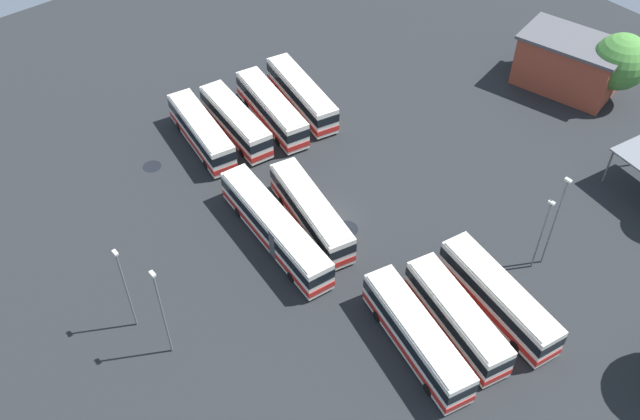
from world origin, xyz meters
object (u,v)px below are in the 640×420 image
bus_row1_slot2 (311,212)px  depot_building (569,63)px  bus_row2_slot2 (236,121)px  lamp_post_by_building (162,311)px  bus_row0_slot0 (498,296)px  lamp_post_near_entrance (542,232)px  tree_north_edge (620,62)px  lamp_post_far_corner (126,287)px  bus_row0_slot1 (457,317)px  bus_row2_slot3 (201,132)px  bus_row2_slot1 (272,109)px  bus_row1_slot3 (275,228)px  bus_row0_slot2 (416,336)px  bus_row2_slot0 (302,94)px  lamp_post_mid_lot (555,219)px

bus_row1_slot2 → depot_building: depot_building is taller
bus_row2_slot2 → lamp_post_by_building: size_ratio=1.22×
bus_row0_slot0 → lamp_post_near_entrance: 6.74m
lamp_post_by_building → lamp_post_near_entrance: lamp_post_by_building is taller
lamp_post_by_building → tree_north_edge: bearing=-92.7°
bus_row0_slot0 → lamp_post_far_corner: lamp_post_far_corner is taller
bus_row0_slot1 → lamp_post_by_building: bearing=54.9°
bus_row0_slot1 → bus_row2_slot3: size_ratio=0.98×
bus_row2_slot1 → lamp_post_by_building: 30.03m
bus_row1_slot3 → tree_north_edge: 42.26m
bus_row0_slot2 → depot_building: 41.15m
lamp_post_far_corner → tree_north_edge: size_ratio=1.09×
bus_row1_slot2 → tree_north_edge: bearing=-99.1°
bus_row0_slot2 → bus_row2_slot3: (31.80, -1.15, -0.00)m
bus_row0_slot2 → bus_row1_slot3: bearing=4.9°
bus_row2_slot0 → tree_north_edge: 34.34m
bus_row0_slot2 → bus_row2_slot1: same height
depot_building → lamp_post_mid_lot: 28.00m
bus_row1_slot3 → lamp_post_far_corner: (0.02, 14.13, 2.98)m
bus_row2_slot1 → lamp_post_mid_lot: lamp_post_mid_lot is taller
bus_row2_slot2 → depot_building: (-16.64, -33.71, 1.25)m
bus_row1_slot2 → tree_north_edge: tree_north_edge is taller
bus_row0_slot2 → bus_row2_slot1: 31.61m
bus_row0_slot2 → bus_row2_slot1: size_ratio=1.00×
bus_row2_slot0 → lamp_post_by_building: 33.35m
bus_row0_slot1 → bus_row2_slot3: same height
bus_row0_slot1 → bus_row0_slot2: (0.78, 3.69, 0.00)m
bus_row0_slot0 → bus_row2_slot2: same height
bus_row0_slot1 → lamp_post_near_entrance: lamp_post_near_entrance is taller
lamp_post_near_entrance → bus_row1_slot3: bearing=42.8°
lamp_post_far_corner → lamp_post_mid_lot: bearing=-118.8°
lamp_post_by_building → lamp_post_near_entrance: size_ratio=1.20×
bus_row1_slot2 → lamp_post_by_building: size_ratio=1.32×
lamp_post_far_corner → bus_row1_slot2: bearing=-91.6°
bus_row1_slot2 → bus_row2_slot3: size_ratio=1.06×
bus_row2_slot1 → depot_building: 33.59m
bus_row1_slot3 → depot_building: depot_building is taller
lamp_post_by_building → bus_row0_slot2: bearing=-129.5°
bus_row2_slot0 → lamp_post_near_entrance: (-30.81, -0.88, 2.52)m
bus_row0_slot2 → bus_row2_slot1: bearing=-16.5°
bus_row2_slot2 → depot_building: bearing=-116.3°
lamp_post_near_entrance → lamp_post_far_corner: (16.61, 29.48, 0.46)m
tree_north_edge → depot_building: bearing=19.5°
bus_row0_slot1 → tree_north_edge: bearing=-74.2°
bus_row2_slot1 → bus_row0_slot2: bearing=163.5°
bus_row2_slot3 → depot_building: (-17.44, -37.39, 1.25)m
bus_row0_slot1 → bus_row1_slot3: same height
depot_building → lamp_post_near_entrance: size_ratio=1.56×
lamp_post_far_corner → tree_north_edge: 56.16m
bus_row0_slot2 → lamp_post_near_entrance: size_ratio=1.58×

